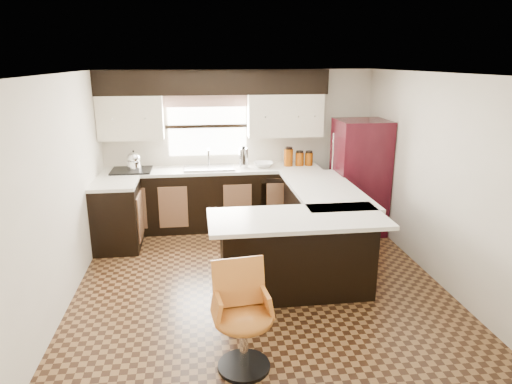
{
  "coord_description": "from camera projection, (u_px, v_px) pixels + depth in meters",
  "views": [
    {
      "loc": [
        -0.67,
        -4.89,
        2.54
      ],
      "look_at": [
        0.03,
        0.45,
        0.97
      ],
      "focal_mm": 32.0,
      "sensor_mm": 36.0,
      "label": 1
    }
  ],
  "objects": [
    {
      "name": "floor",
      "position": [
        259.0,
        280.0,
        5.45
      ],
      "size": [
        4.4,
        4.4,
        0.0
      ],
      "primitive_type": "plane",
      "color": "#49301A",
      "rests_on": "ground"
    },
    {
      "name": "ceiling",
      "position": [
        259.0,
        73.0,
        4.78
      ],
      "size": [
        4.4,
        4.4,
        0.0
      ],
      "primitive_type": "plane",
      "rotation": [
        3.14,
        0.0,
        0.0
      ],
      "color": "silver",
      "rests_on": "wall_back"
    },
    {
      "name": "wall_back",
      "position": [
        240.0,
        148.0,
        7.21
      ],
      "size": [
        4.4,
        0.0,
        4.4
      ],
      "primitive_type": "plane",
      "rotation": [
        1.57,
        0.0,
        0.0
      ],
      "color": "beige",
      "rests_on": "floor"
    },
    {
      "name": "wall_front",
      "position": [
        304.0,
        270.0,
        3.02
      ],
      "size": [
        4.4,
        0.0,
        4.4
      ],
      "primitive_type": "plane",
      "rotation": [
        -1.57,
        0.0,
        0.0
      ],
      "color": "beige",
      "rests_on": "floor"
    },
    {
      "name": "wall_left",
      "position": [
        63.0,
        190.0,
        4.85
      ],
      "size": [
        0.0,
        4.4,
        4.4
      ],
      "primitive_type": "plane",
      "rotation": [
        1.57,
        0.0,
        1.57
      ],
      "color": "beige",
      "rests_on": "floor"
    },
    {
      "name": "wall_right",
      "position": [
        435.0,
        178.0,
        5.37
      ],
      "size": [
        0.0,
        4.4,
        4.4
      ],
      "primitive_type": "plane",
      "rotation": [
        1.57,
        0.0,
        -1.57
      ],
      "color": "beige",
      "rests_on": "floor"
    },
    {
      "name": "base_cab_back",
      "position": [
        213.0,
        199.0,
        7.07
      ],
      "size": [
        3.3,
        0.6,
        0.9
      ],
      "primitive_type": "cube",
      "color": "black",
      "rests_on": "floor"
    },
    {
      "name": "base_cab_left",
      "position": [
        117.0,
        217.0,
        6.29
      ],
      "size": [
        0.6,
        0.7,
        0.9
      ],
      "primitive_type": "cube",
      "color": "black",
      "rests_on": "floor"
    },
    {
      "name": "counter_back",
      "position": [
        212.0,
        170.0,
        6.94
      ],
      "size": [
        3.3,
        0.6,
        0.04
      ],
      "primitive_type": "cube",
      "color": "silver",
      "rests_on": "base_cab_back"
    },
    {
      "name": "counter_left",
      "position": [
        114.0,
        184.0,
        6.15
      ],
      "size": [
        0.6,
        0.7,
        0.04
      ],
      "primitive_type": "cube",
      "color": "silver",
      "rests_on": "base_cab_left"
    },
    {
      "name": "soffit",
      "position": [
        213.0,
        82.0,
        6.7
      ],
      "size": [
        3.4,
        0.35,
        0.36
      ],
      "primitive_type": "cube",
      "color": "black",
      "rests_on": "wall_back"
    },
    {
      "name": "upper_cab_left",
      "position": [
        131.0,
        118.0,
        6.69
      ],
      "size": [
        0.94,
        0.35,
        0.64
      ],
      "primitive_type": "cube",
      "color": "beige",
      "rests_on": "wall_back"
    },
    {
      "name": "upper_cab_right",
      "position": [
        285.0,
        115.0,
        6.98
      ],
      "size": [
        1.14,
        0.35,
        0.64
      ],
      "primitive_type": "cube",
      "color": "beige",
      "rests_on": "wall_back"
    },
    {
      "name": "window_pane",
      "position": [
        207.0,
        126.0,
        7.03
      ],
      "size": [
        1.2,
        0.02,
        0.9
      ],
      "primitive_type": "cube",
      "color": "white",
      "rests_on": "wall_back"
    },
    {
      "name": "valance",
      "position": [
        207.0,
        101.0,
        6.88
      ],
      "size": [
        1.3,
        0.06,
        0.18
      ],
      "primitive_type": "cube",
      "color": "#D19B93",
      "rests_on": "wall_back"
    },
    {
      "name": "sink",
      "position": [
        209.0,
        168.0,
        6.91
      ],
      "size": [
        0.75,
        0.45,
        0.03
      ],
      "primitive_type": "cube",
      "color": "#B2B2B7",
      "rests_on": "counter_back"
    },
    {
      "name": "dishwasher",
      "position": [
        280.0,
        204.0,
        6.93
      ],
      "size": [
        0.58,
        0.03,
        0.78
      ],
      "primitive_type": "cube",
      "color": "black",
      "rests_on": "floor"
    },
    {
      "name": "cooktop",
      "position": [
        131.0,
        170.0,
        6.76
      ],
      "size": [
        0.58,
        0.5,
        0.02
      ],
      "primitive_type": "cube",
      "color": "black",
      "rests_on": "counter_back"
    },
    {
      "name": "peninsula_long",
      "position": [
        319.0,
        224.0,
        6.03
      ],
      "size": [
        0.6,
        1.95,
        0.9
      ],
      "primitive_type": "cube",
      "color": "black",
      "rests_on": "floor"
    },
    {
      "name": "peninsula_return",
      "position": [
        296.0,
        256.0,
        5.03
      ],
      "size": [
        1.65,
        0.6,
        0.9
      ],
      "primitive_type": "cube",
      "color": "black",
      "rests_on": "floor"
    },
    {
      "name": "counter_pen_long",
      "position": [
        325.0,
        189.0,
        5.9
      ],
      "size": [
        0.84,
        1.95,
        0.04
      ],
      "primitive_type": "cube",
      "color": "silver",
      "rests_on": "peninsula_long"
    },
    {
      "name": "counter_pen_return",
      "position": [
        298.0,
        219.0,
        4.81
      ],
      "size": [
        1.89,
        0.84,
        0.04
      ],
      "primitive_type": "cube",
      "color": "silver",
      "rests_on": "peninsula_return"
    },
    {
      "name": "refrigerator",
      "position": [
        359.0,
        177.0,
        6.8
      ],
      "size": [
        0.73,
        0.7,
        1.7
      ],
      "primitive_type": "cube",
      "color": "#340811",
      "rests_on": "floor"
    },
    {
      "name": "bar_chair",
      "position": [
        244.0,
        320.0,
        3.78
      ],
      "size": [
        0.55,
        0.55,
        0.92
      ],
      "primitive_type": null,
      "rotation": [
        0.0,
        0.0,
        0.11
      ],
      "color": "#BE6C25",
      "rests_on": "floor"
    },
    {
      "name": "kettle",
      "position": [
        134.0,
        160.0,
        6.72
      ],
      "size": [
        0.21,
        0.21,
        0.29
      ],
      "primitive_type": null,
      "color": "silver",
      "rests_on": "cooktop"
    },
    {
      "name": "percolator",
      "position": [
        244.0,
        158.0,
        6.95
      ],
      "size": [
        0.14,
        0.14,
        0.3
      ],
      "primitive_type": "cylinder",
      "color": "silver",
      "rests_on": "counter_back"
    },
    {
      "name": "mixing_bowl",
      "position": [
        263.0,
        165.0,
        7.02
      ],
      "size": [
        0.32,
        0.32,
        0.07
      ],
      "primitive_type": "imported",
      "rotation": [
        0.0,
        0.0,
        -0.06
      ],
      "color": "white",
      "rests_on": "counter_back"
    },
    {
      "name": "canister_large",
      "position": [
        288.0,
        158.0,
        7.06
      ],
      "size": [
        0.14,
        0.14,
        0.27
      ],
      "primitive_type": "cylinder",
      "color": "#7D3604",
      "rests_on": "counter_back"
    },
    {
      "name": "canister_med",
      "position": [
        300.0,
        159.0,
        7.09
      ],
      "size": [
        0.13,
        0.13,
        0.2
      ],
      "primitive_type": "cylinder",
      "color": "#7D3604",
      "rests_on": "counter_back"
    },
    {
      "name": "canister_small",
      "position": [
        309.0,
        159.0,
        7.11
      ],
      "size": [
        0.12,
        0.12,
        0.2
      ],
      "primitive_type": "cylinder",
      "color": "#7D3604",
      "rests_on": "counter_back"
    }
  ]
}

